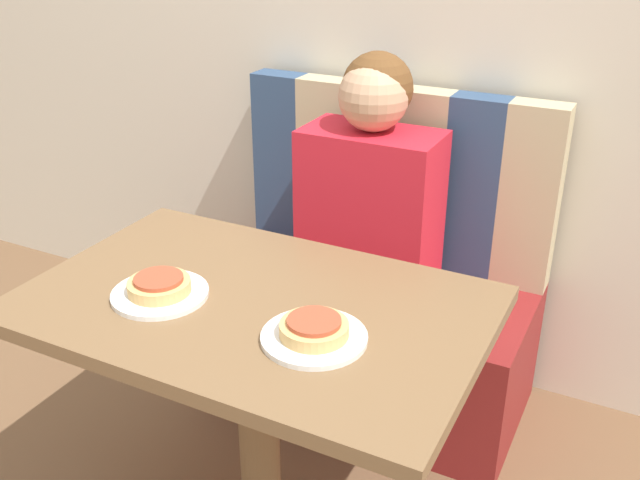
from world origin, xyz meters
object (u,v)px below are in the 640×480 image
plate_left (160,294)px  pizza_left (159,285)px  pizza_right (314,328)px  person (371,180)px  plate_right (314,337)px

plate_left → pizza_left: bearing=-90.0°
pizza_left → pizza_right: 0.39m
pizza_left → pizza_right: bearing=0.0°
pizza_left → person: bearing=75.3°
plate_left → plate_right: bearing=0.0°
person → plate_right: (0.19, -0.74, -0.06)m
pizza_left → pizza_right: (0.39, 0.00, 0.00)m
plate_right → person: bearing=104.7°
plate_left → plate_right: same height
pizza_left → plate_left: bearing=90.0°
plate_left → pizza_right: 0.39m
person → pizza_right: person is taller
plate_left → plate_right: (0.39, 0.00, 0.00)m
person → pizza_right: (0.19, -0.74, -0.03)m
person → plate_right: person is taller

